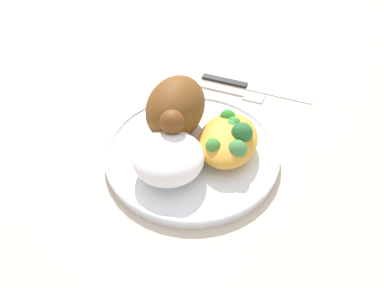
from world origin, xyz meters
name	(u,v)px	position (x,y,z in m)	size (l,w,h in m)	color
ground_plane	(192,156)	(0.00, 0.00, 0.00)	(2.00, 2.00, 0.00)	beige
plate	(192,153)	(0.00, 0.00, 0.01)	(0.25, 0.25, 0.02)	white
roasted_chicken	(175,108)	(-0.03, -0.03, 0.06)	(0.12, 0.08, 0.08)	brown
rice_pile	(168,157)	(0.05, -0.02, 0.04)	(0.10, 0.09, 0.05)	white
mac_cheese_with_broccoli	(229,139)	(-0.02, 0.05, 0.04)	(0.11, 0.08, 0.05)	gold
fork	(228,91)	(-0.16, 0.01, 0.00)	(0.02, 0.14, 0.01)	#B2B2B7
knife	(247,85)	(-0.19, 0.04, 0.00)	(0.03, 0.19, 0.01)	black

